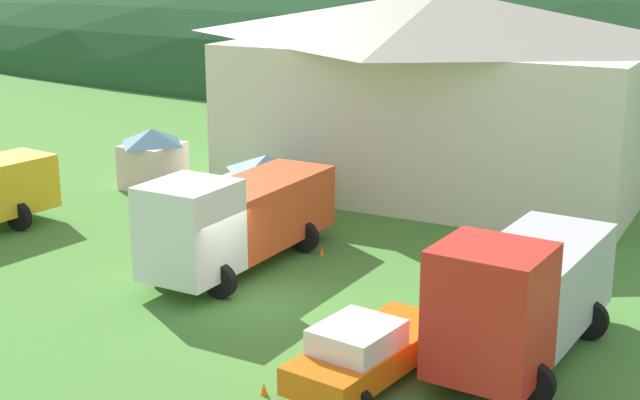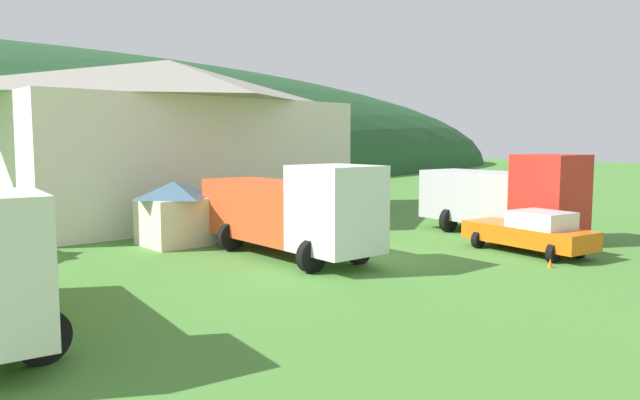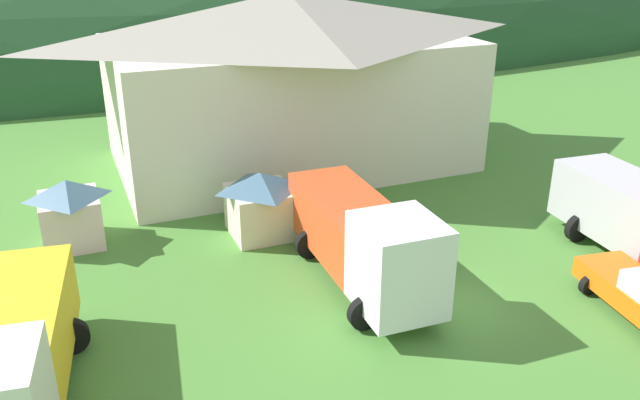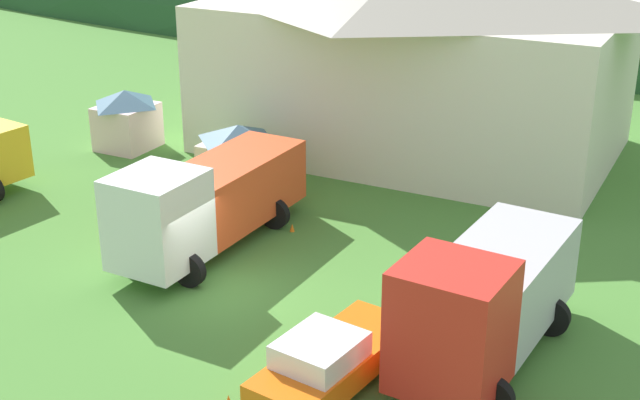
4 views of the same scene
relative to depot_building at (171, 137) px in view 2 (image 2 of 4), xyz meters
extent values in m
plane|color=#477F33|center=(0.03, -15.50, -4.46)|extent=(200.00, 200.00, 0.00)
cube|color=silver|center=(0.00, 0.00, -1.25)|extent=(17.30, 10.68, 6.41)
pyramid|color=gray|center=(0.00, 0.00, 3.07)|extent=(18.68, 11.53, 2.24)
cube|color=beige|center=(-4.07, -8.00, -3.48)|extent=(2.47, 2.49, 1.95)
pyramid|color=#42667F|center=(-4.07, -8.00, -2.17)|extent=(2.67, 2.69, 0.68)
cylinder|color=black|center=(-12.32, -18.25, -3.91)|extent=(1.10, 0.30, 1.10)
cylinder|color=black|center=(-11.68, -13.55, -3.91)|extent=(1.10, 0.30, 1.10)
cube|color=white|center=(-2.14, -15.71, -2.44)|extent=(2.51, 2.72, 2.94)
cube|color=black|center=(-2.14, -15.84, -1.80)|extent=(1.37, 2.15, 0.94)
cube|color=#E04C23|center=(-2.01, -11.54, -2.82)|extent=(2.60, 5.77, 2.18)
cylinder|color=black|center=(-1.07, -15.74, -3.91)|extent=(1.10, 0.30, 1.10)
cylinder|color=black|center=(-3.20, -15.68, -3.91)|extent=(1.10, 0.30, 1.10)
cylinder|color=black|center=(-0.92, -10.71, -3.91)|extent=(1.10, 0.30, 1.10)
cylinder|color=black|center=(-3.05, -10.65, -3.91)|extent=(1.10, 0.30, 1.10)
cube|color=red|center=(8.07, -17.95, -2.32)|extent=(2.69, 2.55, 3.17)
cube|color=black|center=(8.06, -18.07, -1.63)|extent=(1.49, 1.99, 1.01)
cube|color=#B2B2B7|center=(8.34, -14.23, -2.76)|extent=(2.89, 5.26, 2.30)
cylinder|color=black|center=(9.18, -18.03, -3.91)|extent=(1.10, 0.30, 1.10)
cylinder|color=black|center=(6.96, -17.87, -3.91)|extent=(1.10, 0.30, 1.10)
cylinder|color=black|center=(9.51, -13.55, -3.91)|extent=(1.10, 0.30, 1.10)
cylinder|color=black|center=(7.28, -13.39, -3.91)|extent=(1.10, 0.30, 1.10)
cube|color=orange|center=(5.28, -18.54, -3.77)|extent=(2.55, 5.26, 0.70)
cube|color=silver|center=(5.20, -19.14, -3.11)|extent=(1.98, 2.24, 0.62)
cylinder|color=black|center=(5.84, -20.35, -4.12)|extent=(0.68, 0.24, 0.68)
cylinder|color=black|center=(4.24, -20.12, -4.12)|extent=(0.68, 0.24, 0.68)
cylinder|color=black|center=(6.33, -16.95, -4.12)|extent=(0.68, 0.24, 0.68)
cylinder|color=black|center=(4.73, -16.73, -4.12)|extent=(0.68, 0.24, 0.68)
cone|color=orange|center=(-0.23, -10.69, -4.46)|extent=(0.36, 0.36, 0.58)
cone|color=orange|center=(3.39, -20.48, -4.46)|extent=(0.36, 0.36, 0.63)
camera|label=1|loc=(13.83, -37.28, 5.87)|focal=51.06mm
camera|label=2|loc=(-15.70, -30.26, -0.10)|focal=33.50mm
camera|label=3|loc=(-11.01, -31.00, 7.12)|focal=36.57mm
camera|label=4|loc=(13.51, -35.37, 8.25)|focal=49.24mm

